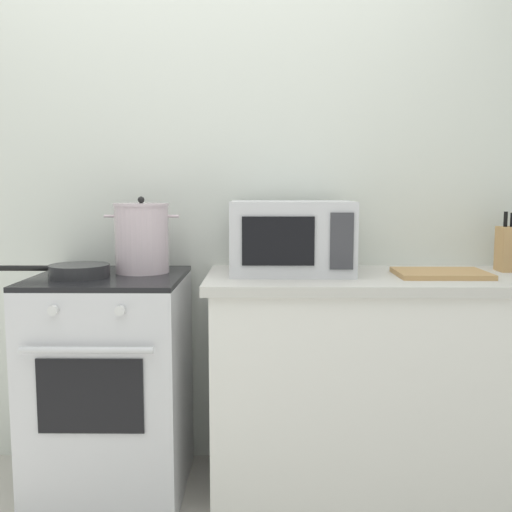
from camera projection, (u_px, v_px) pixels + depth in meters
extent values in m
cube|color=silver|center=(268.00, 193.00, 2.73)|extent=(4.40, 0.10, 2.50)
cube|color=white|center=(411.00, 389.00, 2.47)|extent=(1.64, 0.56, 0.88)
cube|color=beige|center=(415.00, 280.00, 2.41)|extent=(1.70, 0.60, 0.04)
cube|color=silver|center=(112.00, 387.00, 2.46)|extent=(0.60, 0.60, 0.90)
cube|color=black|center=(109.00, 278.00, 2.41)|extent=(0.60, 0.60, 0.02)
cube|color=black|center=(90.00, 396.00, 2.15)|extent=(0.39, 0.01, 0.28)
cylinder|color=silver|center=(86.00, 350.00, 2.10)|extent=(0.48, 0.02, 0.02)
cylinder|color=silver|center=(53.00, 310.00, 2.11)|extent=(0.04, 0.02, 0.04)
cylinder|color=silver|center=(120.00, 311.00, 2.10)|extent=(0.04, 0.02, 0.04)
cylinder|color=beige|center=(142.00, 239.00, 2.47)|extent=(0.22, 0.22, 0.28)
cylinder|color=beige|center=(141.00, 205.00, 2.45)|extent=(0.23, 0.23, 0.01)
sphere|color=black|center=(141.00, 200.00, 2.45)|extent=(0.03, 0.03, 0.03)
cylinder|color=beige|center=(110.00, 216.00, 2.46)|extent=(0.05, 0.01, 0.01)
cylinder|color=beige|center=(173.00, 216.00, 2.46)|extent=(0.05, 0.01, 0.01)
cylinder|color=#28282B|center=(79.00, 271.00, 2.36)|extent=(0.24, 0.24, 0.05)
cylinder|color=black|center=(24.00, 268.00, 2.36)|extent=(0.20, 0.02, 0.02)
cube|color=silver|center=(291.00, 237.00, 2.46)|extent=(0.50, 0.36, 0.30)
cube|color=black|center=(278.00, 241.00, 2.28)|extent=(0.28, 0.01, 0.19)
cube|color=#38383D|center=(342.00, 241.00, 2.27)|extent=(0.09, 0.01, 0.22)
cube|color=tan|center=(441.00, 273.00, 2.39)|extent=(0.36, 0.26, 0.02)
cylinder|color=black|center=(506.00, 219.00, 2.50)|extent=(0.02, 0.02, 0.06)
cylinder|color=black|center=(512.00, 220.00, 2.50)|extent=(0.02, 0.02, 0.06)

